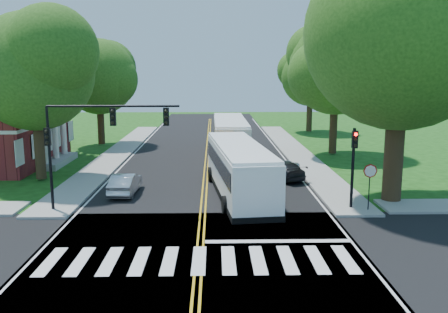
{
  "coord_description": "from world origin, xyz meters",
  "views": [
    {
      "loc": [
        0.63,
        -18.68,
        7.58
      ],
      "look_at": [
        1.23,
        9.94,
        2.4
      ],
      "focal_mm": 38.0,
      "sensor_mm": 36.0,
      "label": 1
    }
  ],
  "objects_px": {
    "signal_ne": "(354,157)",
    "dark_sedan": "(282,170)",
    "suv": "(284,168)",
    "bus_follow": "(230,136)",
    "hatchback": "(125,184)",
    "bus_lead": "(239,169)",
    "signal_nw": "(92,132)"
  },
  "relations": [
    {
      "from": "signal_nw",
      "to": "signal_ne",
      "type": "height_order",
      "value": "signal_nw"
    },
    {
      "from": "signal_ne",
      "to": "dark_sedan",
      "type": "bearing_deg",
      "value": 109.34
    },
    {
      "from": "bus_lead",
      "to": "suv",
      "type": "height_order",
      "value": "bus_lead"
    },
    {
      "from": "dark_sedan",
      "to": "bus_follow",
      "type": "bearing_deg",
      "value": -90.71
    },
    {
      "from": "suv",
      "to": "dark_sedan",
      "type": "xyz_separation_m",
      "value": [
        -0.24,
        -0.79,
        0.04
      ]
    },
    {
      "from": "signal_ne",
      "to": "hatchback",
      "type": "height_order",
      "value": "signal_ne"
    },
    {
      "from": "signal_ne",
      "to": "bus_follow",
      "type": "bearing_deg",
      "value": 109.67
    },
    {
      "from": "bus_lead",
      "to": "bus_follow",
      "type": "bearing_deg",
      "value": -95.91
    },
    {
      "from": "signal_nw",
      "to": "signal_ne",
      "type": "bearing_deg",
      "value": 0.05
    },
    {
      "from": "signal_ne",
      "to": "hatchback",
      "type": "relative_size",
      "value": 1.1
    },
    {
      "from": "bus_lead",
      "to": "dark_sedan",
      "type": "relative_size",
      "value": 2.85
    },
    {
      "from": "signal_ne",
      "to": "signal_nw",
      "type": "bearing_deg",
      "value": -179.95
    },
    {
      "from": "signal_ne",
      "to": "suv",
      "type": "relative_size",
      "value": 1.02
    },
    {
      "from": "hatchback",
      "to": "dark_sedan",
      "type": "xyz_separation_m",
      "value": [
        10.39,
        4.08,
        -0.02
      ]
    },
    {
      "from": "signal_ne",
      "to": "suv",
      "type": "height_order",
      "value": "signal_ne"
    },
    {
      "from": "bus_lead",
      "to": "dark_sedan",
      "type": "bearing_deg",
      "value": -132.61
    },
    {
      "from": "bus_lead",
      "to": "bus_follow",
      "type": "height_order",
      "value": "bus_follow"
    },
    {
      "from": "signal_nw",
      "to": "hatchback",
      "type": "relative_size",
      "value": 1.78
    },
    {
      "from": "signal_nw",
      "to": "suv",
      "type": "height_order",
      "value": "signal_nw"
    },
    {
      "from": "signal_nw",
      "to": "bus_lead",
      "type": "xyz_separation_m",
      "value": [
        8.01,
        3.26,
        -2.69
      ]
    },
    {
      "from": "bus_follow",
      "to": "hatchback",
      "type": "distance_m",
      "value": 15.21
    },
    {
      "from": "signal_ne",
      "to": "bus_follow",
      "type": "height_order",
      "value": "signal_ne"
    },
    {
      "from": "bus_follow",
      "to": "signal_ne",
      "type": "bearing_deg",
      "value": 109.16
    },
    {
      "from": "dark_sedan",
      "to": "suv",
      "type": "bearing_deg",
      "value": -127.77
    },
    {
      "from": "suv",
      "to": "dark_sedan",
      "type": "relative_size",
      "value": 0.98
    },
    {
      "from": "signal_ne",
      "to": "bus_follow",
      "type": "distance_m",
      "value": 18.25
    },
    {
      "from": "suv",
      "to": "dark_sedan",
      "type": "bearing_deg",
      "value": 88.78
    },
    {
      "from": "bus_lead",
      "to": "bus_follow",
      "type": "distance_m",
      "value": 13.9
    },
    {
      "from": "bus_lead",
      "to": "suv",
      "type": "bearing_deg",
      "value": -130.16
    },
    {
      "from": "signal_ne",
      "to": "bus_lead",
      "type": "distance_m",
      "value": 6.98
    },
    {
      "from": "suv",
      "to": "signal_ne",
      "type": "bearing_deg",
      "value": 122.07
    },
    {
      "from": "signal_ne",
      "to": "suv",
      "type": "xyz_separation_m",
      "value": [
        -2.48,
        8.56,
        -2.36
      ]
    }
  ]
}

